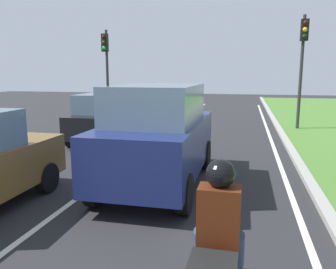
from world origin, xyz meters
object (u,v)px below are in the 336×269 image
(car_hatchback_far, at_px, (104,118))
(traffic_light_near_right, at_px, (303,53))
(car_suv_ahead, at_px, (159,135))
(traffic_light_overhead_left, at_px, (106,60))
(rider_person, at_px, (219,215))

(car_hatchback_far, xyz_separation_m, traffic_light_near_right, (7.47, 4.32, 2.51))
(car_suv_ahead, distance_m, traffic_light_overhead_left, 11.37)
(car_hatchback_far, xyz_separation_m, traffic_light_overhead_left, (-2.10, 5.35, 2.35))
(traffic_light_overhead_left, bearing_deg, car_hatchback_far, -68.53)
(rider_person, distance_m, traffic_light_near_right, 13.34)
(car_suv_ahead, xyz_separation_m, traffic_light_overhead_left, (-5.37, 9.81, 2.06))
(car_suv_ahead, xyz_separation_m, car_hatchback_far, (-3.27, 4.46, -0.28))
(rider_person, height_order, traffic_light_overhead_left, traffic_light_overhead_left)
(car_suv_ahead, xyz_separation_m, rider_person, (1.67, -4.13, 0.02))
(traffic_light_near_right, distance_m, traffic_light_overhead_left, 9.63)
(rider_person, height_order, traffic_light_near_right, traffic_light_near_right)
(rider_person, xyz_separation_m, traffic_light_near_right, (2.53, 12.91, 2.21))
(car_hatchback_far, bearing_deg, traffic_light_near_right, 28.18)
(traffic_light_near_right, bearing_deg, traffic_light_overhead_left, 173.89)
(traffic_light_near_right, relative_size, traffic_light_overhead_left, 1.05)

